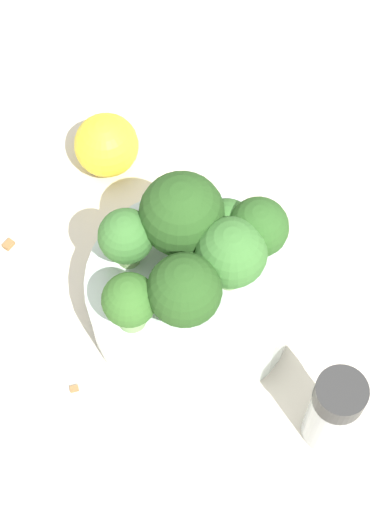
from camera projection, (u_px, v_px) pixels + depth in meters
The scene contains 15 objects.
ground_plane at pixel (192, 309), 0.64m from camera, with size 3.00×3.00×0.00m, color beige.
bowl at pixel (192, 295), 0.62m from camera, with size 0.15×0.15×0.05m, color silver.
broccoli_floret_0 at pixel (192, 266), 0.58m from camera, with size 0.03×0.03×0.04m.
broccoli_floret_1 at pixel (260, 232), 0.58m from camera, with size 0.04×0.04×0.06m.
broccoli_floret_2 at pixel (231, 254), 0.57m from camera, with size 0.05×0.05×0.06m.
broccoli_floret_3 at pixel (130, 302), 0.56m from camera, with size 0.04×0.04×0.05m.
broccoli_floret_4 at pixel (182, 215), 0.58m from camera, with size 0.06×0.06×0.07m.
broccoli_floret_5 at pixel (126, 238), 0.58m from camera, with size 0.04×0.04×0.05m.
broccoli_floret_6 at pixel (184, 291), 0.55m from camera, with size 0.05×0.05×0.06m.
broccoli_floret_7 at pixel (227, 228), 0.59m from camera, with size 0.04×0.04×0.05m.
pepper_shaker at pixel (333, 411), 0.56m from camera, with size 0.03×0.03×0.08m.
lemon_wedge at pixel (106, 145), 0.68m from camera, with size 0.05×0.05×0.05m, color yellow.
almond_crumb_0 at pixel (74, 388), 0.61m from camera, with size 0.01×0.00×0.01m, color olive.
almond_crumb_1 at pixel (8, 243), 0.67m from camera, with size 0.01×0.01×0.01m, color olive.
almond_crumb_2 at pixel (96, 169), 0.70m from camera, with size 0.01×0.01×0.01m, color olive.
Camera 1 is at (-0.11, -0.25, 0.59)m, focal length 60.00 mm.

